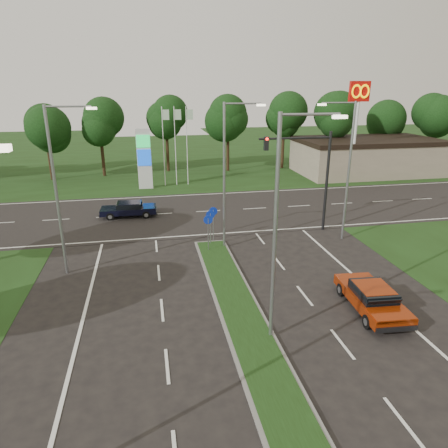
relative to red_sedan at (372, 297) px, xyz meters
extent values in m
cube|color=black|center=(-6.00, 47.81, -0.66)|extent=(160.00, 50.00, 0.02)
cube|color=black|center=(-6.00, 16.81, -0.66)|extent=(160.00, 12.00, 0.02)
cube|color=slate|center=(-6.00, -3.19, -0.60)|extent=(2.00, 26.00, 0.12)
cube|color=gray|center=(16.00, 28.81, 1.34)|extent=(16.00, 9.00, 4.00)
cylinder|color=gray|center=(-5.20, -1.19, 3.84)|extent=(0.16, 0.16, 9.00)
cylinder|color=gray|center=(-4.10, -1.19, 8.24)|extent=(2.20, 0.10, 0.10)
cube|color=#FFF2CC|center=(-3.00, -1.19, 8.14)|extent=(0.50, 0.22, 0.12)
cylinder|color=gray|center=(-5.20, 8.81, 3.84)|extent=(0.16, 0.16, 9.00)
cylinder|color=gray|center=(-4.10, 8.81, 8.24)|extent=(2.20, 0.10, 0.10)
cube|color=#FFF2CC|center=(-3.00, 8.81, 8.14)|extent=(0.50, 0.22, 0.12)
cylinder|color=gray|center=(-14.50, 6.81, 3.84)|extent=(0.16, 0.16, 9.00)
cylinder|color=gray|center=(-13.40, 6.81, 8.24)|extent=(2.20, 0.10, 0.10)
cube|color=#FFF2CC|center=(-12.30, 6.81, 8.14)|extent=(0.50, 0.22, 0.12)
cylinder|color=gray|center=(3.00, 8.81, 3.84)|extent=(0.16, 0.16, 9.00)
cylinder|color=gray|center=(1.90, 8.81, 8.24)|extent=(2.20, 0.10, 0.10)
cube|color=#FFF2CC|center=(0.80, 8.81, 8.14)|extent=(0.50, 0.22, 0.12)
cylinder|color=black|center=(2.50, 10.81, 2.84)|extent=(0.20, 0.20, 7.00)
cylinder|color=black|center=(0.00, 10.81, 5.94)|extent=(5.00, 0.14, 0.14)
cube|color=black|center=(-2.00, 10.81, 5.64)|extent=(0.28, 0.28, 0.90)
sphere|color=#FF190C|center=(-2.00, 10.63, 5.94)|extent=(0.20, 0.20, 0.20)
cylinder|color=gray|center=(-6.30, 8.31, 0.44)|extent=(0.06, 0.06, 2.20)
cylinder|color=#0C26A5|center=(-6.30, 8.31, 1.44)|extent=(0.56, 0.04, 0.56)
cylinder|color=gray|center=(-6.00, 9.31, 0.44)|extent=(0.06, 0.06, 2.20)
cylinder|color=#0C26A5|center=(-6.00, 9.31, 1.44)|extent=(0.56, 0.04, 0.56)
cylinder|color=gray|center=(-5.70, 10.01, 0.44)|extent=(0.06, 0.06, 2.20)
cylinder|color=#0C26A5|center=(-5.70, 10.01, 1.44)|extent=(0.56, 0.04, 0.56)
cube|color=silver|center=(-10.00, 25.81, 2.34)|extent=(1.40, 0.30, 6.00)
cube|color=#0CA53F|center=(-10.00, 25.63, 4.14)|extent=(1.30, 0.08, 1.20)
cube|color=#0C3FBF|center=(-10.00, 25.63, 2.54)|extent=(1.30, 0.08, 1.60)
cylinder|color=silver|center=(-8.00, 26.81, 3.34)|extent=(0.08, 0.08, 8.00)
cube|color=#B2D8B2|center=(-7.65, 26.81, 6.54)|extent=(0.70, 0.02, 1.00)
cylinder|color=silver|center=(-6.80, 26.81, 3.34)|extent=(0.08, 0.08, 8.00)
cube|color=#B2D8B2|center=(-6.45, 26.81, 6.54)|extent=(0.70, 0.02, 1.00)
cylinder|color=silver|center=(-5.60, 26.81, 3.34)|extent=(0.08, 0.08, 8.00)
cube|color=#B2D8B2|center=(-5.25, 26.81, 6.54)|extent=(0.70, 0.02, 1.00)
cylinder|color=silver|center=(12.00, 24.81, 4.34)|extent=(0.30, 0.30, 10.00)
cube|color=#BF0C07|center=(12.00, 24.81, 8.74)|extent=(2.20, 0.35, 2.00)
torus|color=#FFC600|center=(11.55, 24.59, 8.74)|extent=(1.06, 0.16, 1.06)
torus|color=#FFC600|center=(12.45, 24.59, 8.74)|extent=(1.06, 0.16, 1.06)
cylinder|color=black|center=(-6.00, 32.81, 1.54)|extent=(0.36, 0.36, 4.40)
sphere|color=black|center=(-6.00, 32.81, 5.84)|extent=(6.00, 6.00, 6.00)
sphere|color=black|center=(-5.70, 32.61, 6.84)|extent=(4.80, 4.80, 4.80)
cube|color=maroon|center=(0.00, 0.02, -0.10)|extent=(2.16, 4.60, 0.46)
cube|color=black|center=(0.00, -0.07, 0.34)|extent=(1.70, 2.08, 0.43)
cube|color=maroon|center=(0.00, -0.07, 0.55)|extent=(1.58, 1.72, 0.04)
cylinder|color=black|center=(-0.73, 1.51, -0.35)|extent=(0.25, 0.64, 0.63)
cylinder|color=black|center=(0.94, 1.39, -0.35)|extent=(0.25, 0.64, 0.63)
cylinder|color=black|center=(-0.94, -1.35, -0.35)|extent=(0.25, 0.64, 0.63)
cylinder|color=black|center=(0.73, -1.47, -0.35)|extent=(0.25, 0.64, 0.63)
cube|color=black|center=(-11.43, 16.64, -0.13)|extent=(4.34, 1.87, 0.44)
cube|color=black|center=(-11.34, 16.64, 0.29)|extent=(1.93, 1.54, 0.41)
cube|color=black|center=(-11.34, 16.64, 0.50)|extent=(1.58, 1.45, 0.04)
cylinder|color=black|center=(-12.82, 15.88, -0.36)|extent=(0.61, 0.21, 0.60)
cylinder|color=black|center=(-12.78, 17.48, -0.36)|extent=(0.61, 0.21, 0.60)
cylinder|color=black|center=(-10.07, 15.81, -0.36)|extent=(0.61, 0.21, 0.60)
cylinder|color=black|center=(-10.03, 17.41, -0.36)|extent=(0.61, 0.21, 0.60)
camera|label=1|loc=(-9.77, -14.63, 9.12)|focal=32.00mm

